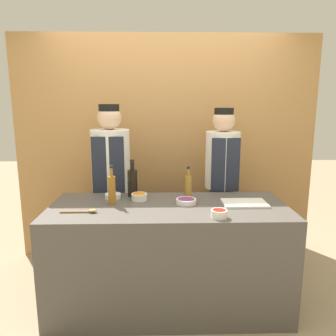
{
  "coord_description": "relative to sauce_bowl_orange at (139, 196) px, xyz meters",
  "views": [
    {
      "loc": [
        -0.07,
        -2.54,
        1.71
      ],
      "look_at": [
        0.0,
        0.16,
        1.16
      ],
      "focal_mm": 35.0,
      "sensor_mm": 36.0,
      "label": 1
    }
  ],
  "objects": [
    {
      "name": "ground_plane",
      "position": [
        0.25,
        -0.16,
        -0.92
      ],
      "size": [
        14.0,
        14.0,
        0.0
      ],
      "primitive_type": "plane",
      "color": "tan"
    },
    {
      "name": "cabinet_wall",
      "position": [
        0.25,
        0.89,
        0.28
      ],
      "size": [
        3.21,
        0.18,
        2.4
      ],
      "color": "#B7844C",
      "rests_on": "ground_plane"
    },
    {
      "name": "counter",
      "position": [
        0.25,
        -0.16,
        -0.47
      ],
      "size": [
        1.93,
        0.79,
        0.88
      ],
      "color": "#514C47",
      "rests_on": "ground_plane"
    },
    {
      "name": "sauce_bowl_orange",
      "position": [
        0.0,
        0.0,
        0.0
      ],
      "size": [
        0.13,
        0.13,
        0.06
      ],
      "color": "white",
      "rests_on": "counter"
    },
    {
      "name": "sauce_bowl_red",
      "position": [
        0.61,
        -0.45,
        0.0
      ],
      "size": [
        0.12,
        0.12,
        0.06
      ],
      "color": "white",
      "rests_on": "counter"
    },
    {
      "name": "sauce_bowl_purple",
      "position": [
        0.39,
        -0.11,
        -0.01
      ],
      "size": [
        0.17,
        0.17,
        0.04
      ],
      "color": "white",
      "rests_on": "counter"
    },
    {
      "name": "sauce_bowl_white",
      "position": [
        -0.23,
        0.06,
        -0.01
      ],
      "size": [
        0.14,
        0.14,
        0.04
      ],
      "color": "white",
      "rests_on": "counter"
    },
    {
      "name": "cutting_board",
      "position": [
        0.87,
        -0.14,
        -0.02
      ],
      "size": [
        0.36,
        0.23,
        0.02
      ],
      "color": "white",
      "rests_on": "counter"
    },
    {
      "name": "bottle_soy",
      "position": [
        -0.06,
        0.12,
        0.1
      ],
      "size": [
        0.09,
        0.09,
        0.33
      ],
      "color": "black",
      "rests_on": "counter"
    },
    {
      "name": "bottle_vinegar",
      "position": [
        0.42,
        0.02,
        0.08
      ],
      "size": [
        0.06,
        0.06,
        0.28
      ],
      "color": "olive",
      "rests_on": "counter"
    },
    {
      "name": "bottle_amber",
      "position": [
        -0.21,
        -0.11,
        0.09
      ],
      "size": [
        0.06,
        0.06,
        0.32
      ],
      "color": "#9E661E",
      "rests_on": "counter"
    },
    {
      "name": "wooden_spoon",
      "position": [
        -0.39,
        -0.32,
        -0.02
      ],
      "size": [
        0.28,
        0.05,
        0.03
      ],
      "color": "#B2844C",
      "rests_on": "counter"
    },
    {
      "name": "chef_left",
      "position": [
        -0.3,
        0.44,
        -0.0
      ],
      "size": [
        0.37,
        0.37,
        1.69
      ],
      "color": "#28282D",
      "rests_on": "ground_plane"
    },
    {
      "name": "chef_right",
      "position": [
        0.79,
        0.44,
        -0.01
      ],
      "size": [
        0.33,
        0.33,
        1.65
      ],
      "color": "#28282D",
      "rests_on": "ground_plane"
    }
  ]
}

